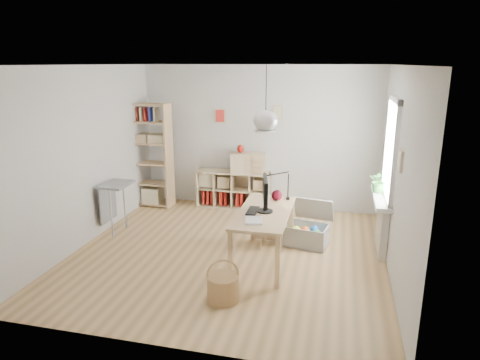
% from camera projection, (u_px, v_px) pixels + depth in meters
% --- Properties ---
extents(ground, '(4.50, 4.50, 0.00)m').
position_uv_depth(ground, '(229.00, 253.00, 6.35)').
color(ground, tan).
rests_on(ground, ground).
extents(room_shell, '(4.50, 4.50, 4.50)m').
position_uv_depth(room_shell, '(266.00, 121.00, 5.55)').
color(room_shell, white).
rests_on(room_shell, ground).
extents(window_unit, '(0.07, 1.16, 1.46)m').
position_uv_depth(window_unit, '(392.00, 150.00, 6.00)').
color(window_unit, white).
rests_on(window_unit, ground).
extents(radiator, '(0.10, 0.80, 0.80)m').
position_uv_depth(radiator, '(382.00, 226.00, 6.32)').
color(radiator, silver).
rests_on(radiator, ground).
extents(windowsill, '(0.22, 1.20, 0.06)m').
position_uv_depth(windowsill, '(381.00, 198.00, 6.21)').
color(windowsill, white).
rests_on(windowsill, radiator).
extents(desk, '(0.70, 1.50, 0.75)m').
position_uv_depth(desk, '(264.00, 218.00, 5.91)').
color(desk, tan).
rests_on(desk, ground).
extents(cube_shelf, '(1.40, 0.38, 0.72)m').
position_uv_depth(cube_shelf, '(233.00, 192.00, 8.33)').
color(cube_shelf, tan).
rests_on(cube_shelf, ground).
extents(tall_bookshelf, '(0.80, 0.38, 2.00)m').
position_uv_depth(tall_bookshelf, '(150.00, 151.00, 8.20)').
color(tall_bookshelf, tan).
rests_on(tall_bookshelf, ground).
extents(side_table, '(0.40, 0.55, 0.85)m').
position_uv_depth(side_table, '(113.00, 194.00, 6.95)').
color(side_table, gray).
rests_on(side_table, ground).
extents(chair, '(0.37, 0.37, 0.74)m').
position_uv_depth(chair, '(274.00, 220.00, 6.49)').
color(chair, gray).
rests_on(chair, ground).
extents(wicker_basket, '(0.38, 0.38, 0.53)m').
position_uv_depth(wicker_basket, '(223.00, 287.00, 5.04)').
color(wicker_basket, '#AA864D').
rests_on(wicker_basket, ground).
extents(storage_chest, '(0.74, 0.81, 0.66)m').
position_uv_depth(storage_chest, '(308.00, 230.00, 6.63)').
color(storage_chest, beige).
rests_on(storage_chest, ground).
extents(monitor, '(0.22, 0.55, 0.48)m').
position_uv_depth(monitor, '(265.00, 193.00, 5.80)').
color(monitor, black).
rests_on(monitor, desk).
extents(keyboard, '(0.14, 0.37, 0.02)m').
position_uv_depth(keyboard, '(253.00, 211.00, 5.88)').
color(keyboard, black).
rests_on(keyboard, desk).
extents(task_lamp, '(0.40, 0.15, 0.42)m').
position_uv_depth(task_lamp, '(275.00, 181.00, 6.31)').
color(task_lamp, black).
rests_on(task_lamp, desk).
extents(yarn_ball, '(0.16, 0.16, 0.16)m').
position_uv_depth(yarn_ball, '(277.00, 195.00, 6.33)').
color(yarn_ball, '#490917').
rests_on(yarn_ball, desk).
extents(paper_tray, '(0.27, 0.31, 0.03)m').
position_uv_depth(paper_tray, '(254.00, 220.00, 5.51)').
color(paper_tray, white).
rests_on(paper_tray, desk).
extents(drawer_chest, '(0.69, 0.42, 0.37)m').
position_uv_depth(drawer_chest, '(248.00, 163.00, 8.06)').
color(drawer_chest, tan).
rests_on(drawer_chest, cube_shelf).
extents(red_vase, '(0.13, 0.13, 0.15)m').
position_uv_depth(red_vase, '(240.00, 149.00, 8.02)').
color(red_vase, '#A0160D').
rests_on(red_vase, drawer_chest).
extents(potted_plant, '(0.31, 0.27, 0.34)m').
position_uv_depth(potted_plant, '(380.00, 181.00, 6.35)').
color(potted_plant, '#2C6E29').
rests_on(potted_plant, windowsill).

